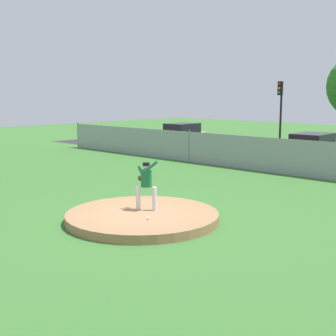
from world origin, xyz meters
TOP-DOWN VIEW (x-y plane):
  - ground_plane at (0.00, 6.00)m, footprint 80.00×80.00m
  - pitchers_mound at (0.00, 0.00)m, footprint 4.46×4.46m
  - pitcher_youth at (-0.15, 0.30)m, footprint 0.80×0.38m
  - baseball at (0.67, -0.41)m, footprint 0.07×0.07m
  - chainlink_fence at (0.00, 10.00)m, footprint 34.20×0.07m
  - parked_car_champagne at (-11.29, 14.44)m, footprint 1.92×4.10m
  - parked_car_red at (-1.67, 14.06)m, footprint 2.01×4.19m
  - traffic_light_near at (-6.24, 18.57)m, footprint 0.28×0.46m

SIDE VIEW (x-z plane):
  - ground_plane at x=0.00m, z-range 0.00..0.00m
  - pitchers_mound at x=0.00m, z-range 0.00..0.26m
  - baseball at x=0.67m, z-range 0.26..0.33m
  - parked_car_red at x=-1.67m, z-range -0.04..1.58m
  - parked_car_champagne at x=-11.29m, z-range -0.05..1.68m
  - chainlink_fence at x=0.00m, z-range -0.05..1.70m
  - pitcher_youth at x=-0.15m, z-range 0.38..1.89m
  - traffic_light_near at x=-6.24m, z-range 0.85..5.36m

